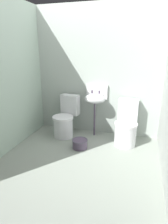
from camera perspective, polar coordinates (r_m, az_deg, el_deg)
ground_plane at (r=3.14m, az=-1.58°, el=-14.58°), size 2.83×2.72×0.08m
wall_back at (r=3.83m, az=4.06°, el=11.65°), size 2.83×0.10×2.45m
wall_left at (r=3.37m, az=-22.36°, el=9.46°), size 0.10×2.52×2.45m
toilet_left at (r=3.83m, az=-5.54°, el=-2.32°), size 0.46×0.64×0.78m
toilet_right at (r=3.57m, az=12.33°, el=-4.20°), size 0.40×0.59×0.78m
sink at (r=3.71m, az=3.32°, el=4.07°), size 0.42×0.35×0.99m
bucket at (r=3.41m, az=-1.22°, el=-9.30°), size 0.27×0.27×0.16m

